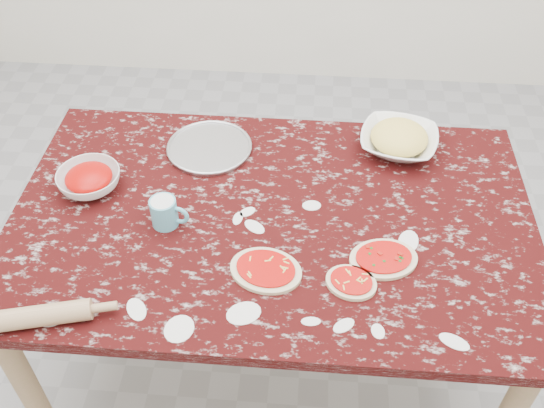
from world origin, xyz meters
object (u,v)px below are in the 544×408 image
at_px(worktable, 272,234).
at_px(flour_mug, 165,212).
at_px(rolling_pin, 35,316).
at_px(pizza_tray, 210,148).
at_px(sauce_bowl, 89,180).
at_px(cheese_bowl, 398,142).

bearing_deg(worktable, flour_mug, -169.41).
bearing_deg(rolling_pin, pizza_tray, 65.83).
height_order(pizza_tray, sauce_bowl, sauce_bowl).
height_order(worktable, cheese_bowl, cheese_bowl).
distance_m(sauce_bowl, rolling_pin, 0.52).
relative_size(worktable, flour_mug, 13.50).
xyz_separation_m(worktable, cheese_bowl, (0.40, 0.36, 0.11)).
distance_m(worktable, flour_mug, 0.34).
relative_size(worktable, cheese_bowl, 6.18).
distance_m(pizza_tray, sauce_bowl, 0.41).
relative_size(sauce_bowl, flour_mug, 1.68).
bearing_deg(pizza_tray, sauce_bowl, -147.29).
xyz_separation_m(worktable, pizza_tray, (-0.24, 0.30, 0.09)).
bearing_deg(flour_mug, rolling_pin, -124.30).
bearing_deg(sauce_bowl, cheese_bowl, 15.73).
relative_size(sauce_bowl, rolling_pin, 0.70).
bearing_deg(cheese_bowl, worktable, -138.36).
bearing_deg(worktable, rolling_pin, -142.50).
bearing_deg(worktable, pizza_tray, 128.40).
distance_m(cheese_bowl, rolling_pin, 1.26).
height_order(flour_mug, rolling_pin, flour_mug).
bearing_deg(rolling_pin, sauce_bowl, 91.60).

